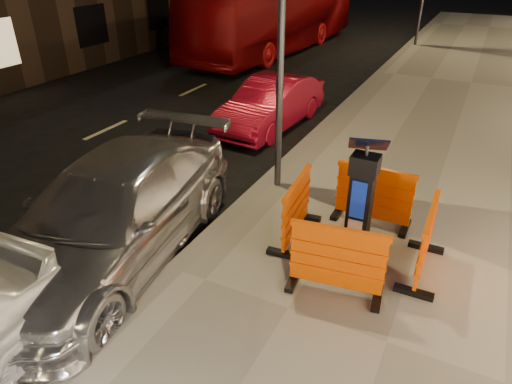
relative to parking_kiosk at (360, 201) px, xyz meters
The scene contains 12 objects.
ground_plane 2.85m from the parking_kiosk, 144.80° to the right, with size 120.00×120.00×0.00m, color black.
sidewalk 1.99m from the parking_kiosk, 61.61° to the right, with size 6.00×60.00×0.15m, color gray.
kerb 2.83m from the parking_kiosk, 144.80° to the right, with size 0.30×60.00×0.15m, color slate.
parking_kiosk is the anchor object (origin of this frame).
barrier_front 1.03m from the parking_kiosk, 90.00° to the right, with size 1.27×0.52×0.99m, color #FF5500.
barrier_back 1.03m from the parking_kiosk, 90.00° to the left, with size 1.27×0.52×0.99m, color #FF5500.
barrier_kerbside 1.03m from the parking_kiosk, behind, with size 1.27×0.52×0.99m, color #FF5500.
barrier_bldgside 1.03m from the parking_kiosk, ahead, with size 1.27×0.52×0.99m, color #FF5500.
car_silver 3.72m from the parking_kiosk, 156.07° to the right, with size 2.08×5.11×1.48m, color silver.
car_red 5.84m from the parking_kiosk, 127.58° to the left, with size 1.31×3.75×1.23m, color #A50D27.
bus_doubledecker 15.10m from the parking_kiosk, 119.03° to the left, with size 2.62×11.20×3.12m, color maroon.
street_lamp_mid 3.21m from the parking_kiosk, 142.63° to the left, with size 0.12×0.12×6.00m, color #3F3F44.
Camera 1 is at (3.35, -4.06, 4.23)m, focal length 32.00 mm.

